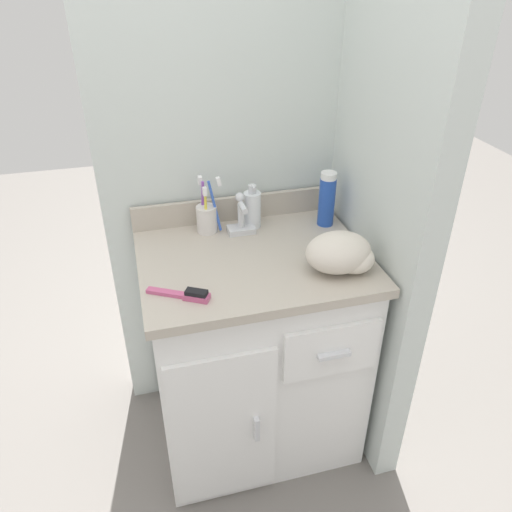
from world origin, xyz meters
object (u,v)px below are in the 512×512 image
(soap_dispenser, at_px, (252,209))
(hand_towel, at_px, (342,254))
(shaving_cream_can, at_px, (327,199))
(toothbrush_cup, at_px, (207,217))
(hairbrush, at_px, (187,295))

(soap_dispenser, height_order, hand_towel, soap_dispenser)
(shaving_cream_can, relative_size, hand_towel, 0.94)
(toothbrush_cup, height_order, shaving_cream_can, toothbrush_cup)
(shaving_cream_can, height_order, hairbrush, shaving_cream_can)
(toothbrush_cup, relative_size, soap_dispenser, 1.25)
(hand_towel, bearing_deg, shaving_cream_can, 77.50)
(shaving_cream_can, distance_m, hairbrush, 0.61)
(soap_dispenser, relative_size, hand_towel, 0.78)
(hairbrush, bearing_deg, shaving_cream_can, 59.50)
(shaving_cream_can, bearing_deg, soap_dispenser, 168.71)
(toothbrush_cup, xyz_separation_m, shaving_cream_can, (0.40, -0.05, 0.04))
(shaving_cream_can, distance_m, hand_towel, 0.29)
(toothbrush_cup, xyz_separation_m, hand_towel, (0.34, -0.33, 0.00))
(toothbrush_cup, distance_m, hairbrush, 0.38)
(soap_dispenser, xyz_separation_m, shaving_cream_can, (0.25, -0.05, 0.03))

